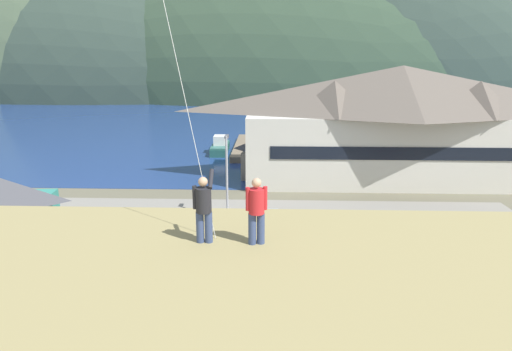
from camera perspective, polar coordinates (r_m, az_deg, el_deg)
The scene contains 20 objects.
ground_plane at distance 23.13m, azimuth -2.81°, elevation -14.85°, with size 600.00×600.00×0.00m, color #66604C.
parking_lot_pad at distance 27.54m, azimuth -1.94°, elevation -9.59°, with size 40.00×20.00×0.10m, color gray.
bay_water at distance 80.83m, azimuth 0.76°, elevation 6.80°, with size 360.00×84.00×0.03m, color navy.
far_hill_east_peak at distance 150.47m, azimuth -17.56°, elevation 9.90°, with size 132.22×73.72×68.01m, color #2D3D33.
far_hill_center_saddle at distance 139.14m, azimuth 4.63°, elevation 10.18°, with size 136.37×74.86×77.84m, color #334733.
far_hill_far_shoulder at distance 141.17m, azimuth 10.16°, elevation 10.06°, with size 122.78×70.38×82.18m, color #2D3D33.
harbor_lodge at distance 44.13m, azimuth 17.55°, elevation 6.57°, with size 29.60×10.37×10.53m.
storage_shed_waterside at distance 43.75m, azimuth 1.85°, elevation 2.68°, with size 5.98×5.76×4.21m.
wharf_dock at distance 56.36m, azimuth -1.02°, elevation 3.56°, with size 3.20×14.52×0.70m.
moored_boat_wharfside at distance 54.88m, azimuth -4.53°, elevation 3.60°, with size 2.02×5.96×2.16m.
moored_boat_outer_mooring at distance 59.61m, azimuth 2.71°, elevation 4.54°, with size 3.21×8.41×2.16m.
parked_car_mid_row_near at distance 23.55m, azimuth 21.62°, elevation -12.46°, with size 4.22×2.09×1.82m.
parked_car_front_row_red at distance 22.74m, azimuth -3.33°, elevation -12.35°, with size 4.33×2.32×1.82m.
parked_car_corner_spot at distance 28.88m, azimuth -10.71°, elevation -6.48°, with size 4.25×2.16×1.82m.
parked_car_mid_row_center at distance 28.90m, azimuth 0.86°, elevation -6.19°, with size 4.27×2.19×1.82m.
parked_car_mid_row_far at distance 29.13m, azimuth 12.97°, elevation -6.42°, with size 4.30×2.25×1.82m.
parked_car_back_row_right at distance 23.78m, azimuth -16.71°, elevation -11.73°, with size 4.27×2.19×1.82m.
parking_light_pole at distance 31.70m, azimuth -3.67°, elevation 0.56°, with size 0.24×0.78×6.01m.
person_kite_flyer at distance 11.60m, azimuth -6.57°, elevation -3.95°, with size 0.51×0.66×1.86m.
person_companion at distance 11.43m, azimuth 0.06°, elevation -4.22°, with size 0.54×0.40×1.74m.
Camera 1 is at (1.82, -19.99, 11.49)m, focal length 31.92 mm.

